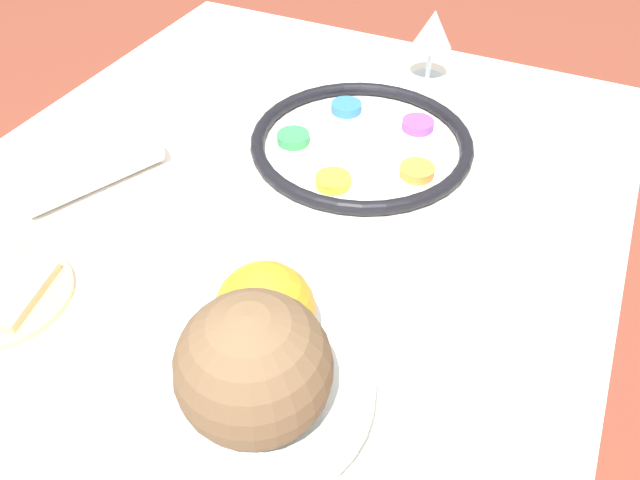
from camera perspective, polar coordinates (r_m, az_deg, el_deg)
The scene contains 9 objects.
dining_table at distance 1.08m, azimuth -5.55°, elevation -14.43°, with size 1.24×0.89×0.74m.
seder_plate at distance 0.93m, azimuth 3.80°, elevation 8.76°, with size 0.33×0.33×0.03m.
wine_glass at distance 1.10m, azimuth 10.29°, elevation 18.20°, with size 0.07×0.07×0.12m.
fruit_stand at distance 0.54m, azimuth -6.65°, elevation -13.14°, with size 0.21×0.21×0.12m.
orange_fruit at distance 0.50m, azimuth -5.03°, elevation -6.55°, with size 0.08×0.08×0.08m.
coconut at distance 0.45m, azimuth -6.07°, elevation -11.57°, with size 0.11×0.11×0.11m.
bread_plate at distance 0.80m, azimuth -27.22°, elevation -4.37°, with size 0.16×0.16×0.02m.
napkin_roll at distance 0.91m, azimuth -20.14°, elevation 5.96°, with size 0.20×0.13×0.05m.
spoon at distance 0.96m, azimuth -21.07°, elevation 6.20°, with size 0.17×0.04×0.01m.
Camera 1 is at (0.48, 0.34, 1.27)m, focal length 35.00 mm.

